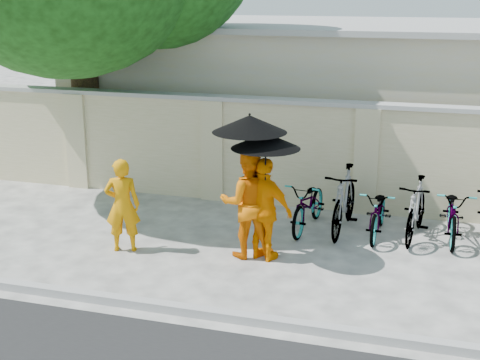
# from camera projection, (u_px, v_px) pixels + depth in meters

# --- Properties ---
(ground) EXTENTS (80.00, 80.00, 0.00)m
(ground) POSITION_uv_depth(u_px,v_px,m) (211.00, 263.00, 10.35)
(ground) COLOR silver
(kerb) EXTENTS (40.00, 0.16, 0.12)m
(kerb) POSITION_uv_depth(u_px,v_px,m) (168.00, 308.00, 8.77)
(kerb) COLOR #9F9F9D
(kerb) RESTS_ON ground
(compound_wall) EXTENTS (20.00, 0.30, 2.00)m
(compound_wall) POSITION_uv_depth(u_px,v_px,m) (314.00, 156.00, 12.75)
(compound_wall) COLOR beige
(compound_wall) RESTS_ON ground
(building_behind) EXTENTS (14.00, 6.00, 3.20)m
(building_behind) POSITION_uv_depth(u_px,v_px,m) (386.00, 97.00, 15.81)
(building_behind) COLOR #BAB5AA
(building_behind) RESTS_ON ground
(monk_left) EXTENTS (0.65, 0.53, 1.53)m
(monk_left) POSITION_uv_depth(u_px,v_px,m) (122.00, 205.00, 10.64)
(monk_left) COLOR orange
(monk_left) RESTS_ON ground
(monk_center) EXTENTS (1.04, 0.93, 1.77)m
(monk_center) POSITION_uv_depth(u_px,v_px,m) (248.00, 202.00, 10.39)
(monk_center) COLOR orange
(monk_center) RESTS_ON ground
(parasol_center) EXTENTS (1.13, 1.13, 1.28)m
(parasol_center) POSITION_uv_depth(u_px,v_px,m) (250.00, 124.00, 9.95)
(parasol_center) COLOR black
(parasol_center) RESTS_ON ground
(monk_right) EXTENTS (1.03, 0.70, 1.63)m
(monk_right) POSITION_uv_depth(u_px,v_px,m) (265.00, 210.00, 10.27)
(monk_right) COLOR orange
(monk_right) RESTS_ON ground
(parasol_right) EXTENTS (1.04, 1.04, 1.12)m
(parasol_right) POSITION_uv_depth(u_px,v_px,m) (266.00, 141.00, 9.88)
(parasol_right) COLOR black
(parasol_right) RESTS_ON ground
(bike_0) EXTENTS (0.76, 1.77, 0.90)m
(bike_0) POSITION_uv_depth(u_px,v_px,m) (309.00, 204.00, 11.68)
(bike_0) COLOR gray
(bike_0) RESTS_ON ground
(bike_1) EXTENTS (0.64, 1.92, 1.14)m
(bike_1) POSITION_uv_depth(u_px,v_px,m) (344.00, 200.00, 11.53)
(bike_1) COLOR gray
(bike_1) RESTS_ON ground
(bike_2) EXTENTS (0.62, 1.65, 0.86)m
(bike_2) POSITION_uv_depth(u_px,v_px,m) (379.00, 212.00, 11.36)
(bike_2) COLOR gray
(bike_2) RESTS_ON ground
(bike_3) EXTENTS (0.70, 1.76, 1.03)m
(bike_3) POSITION_uv_depth(u_px,v_px,m) (416.00, 209.00, 11.23)
(bike_3) COLOR gray
(bike_3) RESTS_ON ground
(bike_4) EXTENTS (0.67, 1.77, 0.92)m
(bike_4) POSITION_uv_depth(u_px,v_px,m) (453.00, 213.00, 11.19)
(bike_4) COLOR gray
(bike_4) RESTS_ON ground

